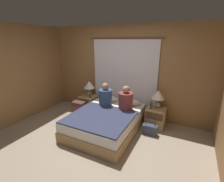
{
  "coord_description": "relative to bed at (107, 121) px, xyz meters",
  "views": [
    {
      "loc": [
        1.68,
        -2.34,
        2.12
      ],
      "look_at": [
        0.0,
        1.03,
        0.92
      ],
      "focal_mm": 26.0,
      "sensor_mm": 36.0,
      "label": 1
    }
  ],
  "objects": [
    {
      "name": "ground_plane",
      "position": [
        0.0,
        -0.74,
        -0.23
      ],
      "size": [
        16.0,
        16.0,
        0.0
      ],
      "primitive_type": "plane",
      "color": "gray"
    },
    {
      "name": "lamp_right",
      "position": [
        1.02,
        0.8,
        0.57
      ],
      "size": [
        0.32,
        0.32,
        0.45
      ],
      "color": "#B2A899",
      "rests_on": "nightstand_right"
    },
    {
      "name": "nightstand_right",
      "position": [
        1.02,
        0.72,
        0.02
      ],
      "size": [
        0.46,
        0.44,
        0.49
      ],
      "color": "#A87F51",
      "rests_on": "ground_plane"
    },
    {
      "name": "wall_left",
      "position": [
        -2.34,
        -0.74,
        1.02
      ],
      "size": [
        0.06,
        3.69,
        2.5
      ],
      "color": "olive",
      "rests_on": "ground_plane"
    },
    {
      "name": "person_left_in_bed",
      "position": [
        -0.23,
        0.37,
        0.48
      ],
      "size": [
        0.33,
        0.33,
        0.6
      ],
      "color": "#38517A",
      "rests_on": "bed"
    },
    {
      "name": "pillow_right",
      "position": [
        0.31,
        0.74,
        0.3
      ],
      "size": [
        0.55,
        0.36,
        0.12
      ],
      "color": "silver",
      "rests_on": "bed"
    },
    {
      "name": "nightstand_left",
      "position": [
        -1.02,
        0.72,
        0.02
      ],
      "size": [
        0.46,
        0.44,
        0.49
      ],
      "color": "#A87F51",
      "rests_on": "ground_plane"
    },
    {
      "name": "lamp_left",
      "position": [
        -1.02,
        0.8,
        0.57
      ],
      "size": [
        0.32,
        0.32,
        0.45
      ],
      "color": "#B2A899",
      "rests_on": "nightstand_left"
    },
    {
      "name": "beer_bottle_on_right_stand",
      "position": [
        0.9,
        0.64,
        0.34
      ],
      "size": [
        0.06,
        0.06,
        0.2
      ],
      "color": "#2D4C28",
      "rests_on": "nightstand_right"
    },
    {
      "name": "wall_back",
      "position": [
        0.0,
        1.08,
        1.02
      ],
      "size": [
        4.74,
        0.06,
        2.5
      ],
      "color": "olive",
      "rests_on": "ground_plane"
    },
    {
      "name": "person_right_in_bed",
      "position": [
        0.33,
        0.37,
        0.48
      ],
      "size": [
        0.35,
        0.35,
        0.6
      ],
      "color": "brown",
      "rests_on": "bed"
    },
    {
      "name": "curtain_panel",
      "position": [
        0.0,
        1.01,
        0.84
      ],
      "size": [
        2.07,
        0.02,
        2.15
      ],
      "color": "silver",
      "rests_on": "ground_plane"
    },
    {
      "name": "beer_bottle_on_left_stand",
      "position": [
        -0.89,
        0.64,
        0.34
      ],
      "size": [
        0.06,
        0.06,
        0.2
      ],
      "color": "#2D4C28",
      "rests_on": "nightstand_left"
    },
    {
      "name": "bed",
      "position": [
        0.0,
        0.0,
        0.0
      ],
      "size": [
        1.43,
        1.92,
        0.47
      ],
      "color": "#99754C",
      "rests_on": "ground_plane"
    },
    {
      "name": "blanket_on_bed",
      "position": [
        0.0,
        -0.3,
        0.25
      ],
      "size": [
        1.37,
        1.27,
        0.03
      ],
      "color": "#2D334C",
      "rests_on": "bed"
    },
    {
      "name": "backpack_on_floor",
      "position": [
        -1.06,
        0.3,
        0.02
      ],
      "size": [
        0.35,
        0.22,
        0.44
      ],
      "color": "brown",
      "rests_on": "ground_plane"
    },
    {
      "name": "pillow_left",
      "position": [
        -0.31,
        0.74,
        0.3
      ],
      "size": [
        0.55,
        0.36,
        0.12
      ],
      "color": "silver",
      "rests_on": "bed"
    },
    {
      "name": "handbag_on_floor",
      "position": [
        0.99,
        0.28,
        -0.1
      ],
      "size": [
        0.33,
        0.15,
        0.4
      ],
      "color": "#333D56",
      "rests_on": "ground_plane"
    }
  ]
}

